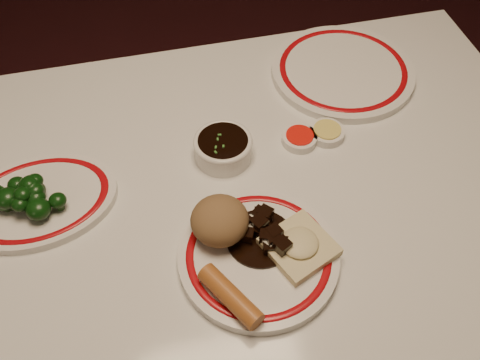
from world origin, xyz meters
name	(u,v)px	position (x,y,z in m)	size (l,w,h in m)	color
dining_table	(235,246)	(0.00, 0.00, 0.66)	(1.20, 0.90, 0.75)	silver
main_plate	(259,256)	(0.02, -0.09, 0.76)	(0.30, 0.30, 0.02)	white
rice_mound	(220,220)	(-0.03, -0.04, 0.80)	(0.09, 0.09, 0.06)	brown
spring_roll	(230,296)	(-0.04, -0.15, 0.78)	(0.03, 0.03, 0.11)	#AD632A
fried_wonton	(299,246)	(0.08, -0.09, 0.78)	(0.12, 0.12, 0.03)	beige
stirfry_heap	(264,232)	(0.03, -0.06, 0.78)	(0.11, 0.11, 0.03)	black
broccoli_plate	(38,201)	(-0.31, 0.10, 0.76)	(0.28, 0.25, 0.02)	white
broccoli_pile	(27,193)	(-0.32, 0.09, 0.79)	(0.12, 0.09, 0.05)	#23471C
soy_bowl	(223,149)	(0.01, 0.13, 0.77)	(0.10, 0.10, 0.04)	white
sweet_sour_dish	(299,138)	(0.15, 0.13, 0.76)	(0.06, 0.06, 0.02)	white
mustard_dish	(327,133)	(0.20, 0.14, 0.76)	(0.06, 0.06, 0.02)	white
far_plate	(343,71)	(0.29, 0.29, 0.76)	(0.34, 0.34, 0.02)	white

